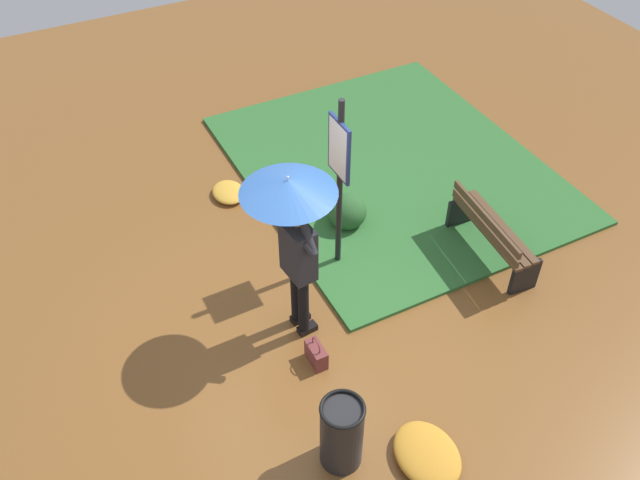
{
  "coord_description": "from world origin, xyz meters",
  "views": [
    {
      "loc": [
        -4.33,
        1.99,
        5.91
      ],
      "look_at": [
        0.49,
        -0.47,
        0.85
      ],
      "focal_mm": 38.02,
      "sensor_mm": 36.0,
      "label": 1
    }
  ],
  "objects": [
    {
      "name": "leaf_pile_by_bench",
      "position": [
        2.67,
        -0.17,
        0.06
      ],
      "size": [
        0.54,
        0.43,
        0.12
      ],
      "color": "gold",
      "rests_on": "ground_plane"
    },
    {
      "name": "grass_verge",
      "position": [
        2.19,
        -2.49,
        0.03
      ],
      "size": [
        4.8,
        4.0,
        0.05
      ],
      "color": "#2D662D",
      "rests_on": "ground_plane"
    },
    {
      "name": "leaf_pile_near_person",
      "position": [
        -1.87,
        -0.4,
        0.08
      ],
      "size": [
        0.74,
        0.59,
        0.16
      ],
      "color": "#C68428",
      "rests_on": "ground_plane"
    },
    {
      "name": "info_sign_post",
      "position": [
        0.85,
        -0.89,
        1.44
      ],
      "size": [
        0.44,
        0.07,
        2.3
      ],
      "color": "black",
      "rests_on": "ground_plane"
    },
    {
      "name": "ground_plane",
      "position": [
        0.0,
        0.0,
        0.0
      ],
      "size": [
        18.0,
        18.0,
        0.0
      ],
      "primitive_type": "plane",
      "color": "brown"
    },
    {
      "name": "trash_bin",
      "position": [
        -1.49,
        0.32,
        0.42
      ],
      "size": [
        0.42,
        0.42,
        0.83
      ],
      "color": "black",
      "rests_on": "ground_plane"
    },
    {
      "name": "park_bench",
      "position": [
        0.09,
        -2.57,
        0.4
      ],
      "size": [
        1.4,
        0.49,
        0.75
      ],
      "color": "black",
      "rests_on": "ground_plane"
    },
    {
      "name": "shrub_cluster",
      "position": [
        1.43,
        -1.34,
        0.21
      ],
      "size": [
        0.56,
        0.51,
        0.46
      ],
      "color": "#285628",
      "rests_on": "ground_plane"
    },
    {
      "name": "handbag",
      "position": [
        -0.38,
        0.02,
        0.13
      ],
      "size": [
        0.3,
        0.14,
        0.37
      ],
      "color": "brown",
      "rests_on": "ground_plane"
    },
    {
      "name": "person_with_umbrella",
      "position": [
        0.21,
        -0.03,
        1.55
      ],
      "size": [
        0.96,
        0.96,
        2.04
      ],
      "color": "black",
      "rests_on": "ground_plane"
    }
  ]
}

